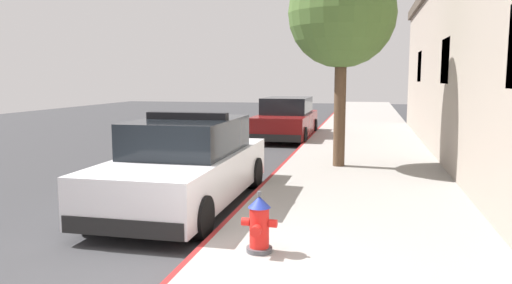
{
  "coord_description": "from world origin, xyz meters",
  "views": [
    {
      "loc": [
        1.98,
        -4.89,
        2.29
      ],
      "look_at": [
        -0.21,
        4.78,
        1.0
      ],
      "focal_mm": 34.63,
      "sensor_mm": 36.0,
      "label": 1
    }
  ],
  "objects_px": {
    "police_cruiser": "(187,165)",
    "street_tree": "(342,15)",
    "parked_car_silver_ahead": "(287,119)",
    "fire_hydrant": "(259,224)"
  },
  "relations": [
    {
      "from": "police_cruiser",
      "to": "street_tree",
      "type": "bearing_deg",
      "value": 56.8
    },
    {
      "from": "police_cruiser",
      "to": "street_tree",
      "type": "xyz_separation_m",
      "value": [
        2.48,
        3.78,
        3.01
      ]
    },
    {
      "from": "police_cruiser",
      "to": "street_tree",
      "type": "distance_m",
      "value": 5.43
    },
    {
      "from": "parked_car_silver_ahead",
      "to": "fire_hydrant",
      "type": "distance_m",
      "value": 12.71
    },
    {
      "from": "police_cruiser",
      "to": "street_tree",
      "type": "height_order",
      "value": "street_tree"
    },
    {
      "from": "fire_hydrant",
      "to": "parked_car_silver_ahead",
      "type": "bearing_deg",
      "value": 97.76
    },
    {
      "from": "police_cruiser",
      "to": "fire_hydrant",
      "type": "xyz_separation_m",
      "value": [
        1.88,
        -2.5,
        -0.23
      ]
    },
    {
      "from": "police_cruiser",
      "to": "fire_hydrant",
      "type": "height_order",
      "value": "police_cruiser"
    },
    {
      "from": "fire_hydrant",
      "to": "street_tree",
      "type": "relative_size",
      "value": 0.16
    },
    {
      "from": "parked_car_silver_ahead",
      "to": "street_tree",
      "type": "distance_m",
      "value": 7.36
    }
  ]
}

